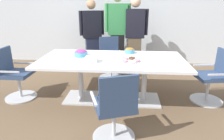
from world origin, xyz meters
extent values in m
cube|color=brown|center=(0.00, 0.00, -0.01)|extent=(10.00, 10.00, 0.01)
cube|color=silver|center=(0.00, 2.40, 1.40)|extent=(8.00, 0.10, 2.80)
cube|color=white|center=(0.00, 0.00, 0.73)|extent=(2.40, 1.20, 0.04)
cube|color=silver|center=(-0.55, 0.00, 0.01)|extent=(0.56, 0.56, 0.02)
cylinder|color=silver|center=(-0.55, 0.00, 0.37)|extent=(0.09, 0.09, 0.69)
cube|color=silver|center=(0.55, 0.00, 0.01)|extent=(0.56, 0.56, 0.02)
cylinder|color=silver|center=(0.55, 0.00, 0.37)|extent=(0.09, 0.09, 0.69)
cylinder|color=silver|center=(-1.65, -0.07, 0.01)|extent=(0.55, 0.55, 0.02)
cylinder|color=silver|center=(-1.65, -0.07, 0.23)|extent=(0.05, 0.05, 0.41)
cube|color=#33476B|center=(-1.65, -0.07, 0.46)|extent=(0.47, 0.47, 0.06)
cube|color=#33476B|center=(-1.86, -0.06, 0.70)|extent=(0.05, 0.44, 0.42)
cube|color=silver|center=(-1.64, 0.18, 0.58)|extent=(0.37, 0.04, 0.02)
cube|color=silver|center=(-1.65, -0.31, 0.58)|extent=(0.37, 0.04, 0.02)
cylinder|color=silver|center=(0.11, -1.05, 0.01)|extent=(0.69, 0.69, 0.02)
cylinder|color=silver|center=(0.11, -1.05, 0.23)|extent=(0.05, 0.05, 0.41)
cube|color=#33476B|center=(0.11, -1.05, 0.46)|extent=(0.59, 0.59, 0.06)
cube|color=#33476B|center=(0.17, -1.25, 0.70)|extent=(0.43, 0.18, 0.42)
cube|color=silver|center=(-0.13, -1.13, 0.58)|extent=(0.15, 0.36, 0.02)
cube|color=silver|center=(0.34, -0.97, 0.58)|extent=(0.15, 0.36, 0.02)
cylinder|color=silver|center=(1.65, 0.07, 0.01)|extent=(0.62, 0.62, 0.02)
cylinder|color=silver|center=(1.65, 0.07, 0.23)|extent=(0.05, 0.05, 0.41)
cube|color=#33476B|center=(1.65, 0.07, 0.46)|extent=(0.52, 0.52, 0.06)
cube|color=#33476B|center=(1.85, 0.10, 0.70)|extent=(0.11, 0.44, 0.42)
cube|color=silver|center=(1.68, -0.17, 0.58)|extent=(0.37, 0.09, 0.02)
cube|color=silver|center=(1.61, 0.31, 0.58)|extent=(0.37, 0.09, 0.02)
cylinder|color=silver|center=(-0.11, 1.05, 0.01)|extent=(0.68, 0.68, 0.02)
cylinder|color=silver|center=(-0.11, 1.05, 0.23)|extent=(0.05, 0.05, 0.41)
cube|color=#33476B|center=(-0.11, 1.05, 0.46)|extent=(0.58, 0.58, 0.06)
cube|color=#33476B|center=(-0.17, 1.25, 0.70)|extent=(0.43, 0.17, 0.42)
cube|color=silver|center=(0.13, 1.12, 0.58)|extent=(0.14, 0.36, 0.02)
cube|color=silver|center=(-0.34, 0.97, 0.58)|extent=(0.14, 0.36, 0.02)
cube|color=#232842|center=(-0.63, 1.68, 0.41)|extent=(0.37, 0.30, 0.81)
cube|color=black|center=(-0.63, 1.68, 1.13)|extent=(0.49, 0.37, 0.64)
sphere|color=tan|center=(-0.63, 1.68, 1.59)|extent=(0.22, 0.22, 0.22)
cylinder|color=black|center=(-0.38, 1.78, 1.16)|extent=(0.10, 0.10, 0.58)
cylinder|color=black|center=(-0.87, 1.58, 1.16)|extent=(0.10, 0.10, 0.58)
cube|color=black|center=(0.00, 1.63, 0.45)|extent=(0.35, 0.25, 0.90)
cube|color=#388C4C|center=(0.00, 1.63, 1.26)|extent=(0.47, 0.29, 0.71)
cylinder|color=#388C4C|center=(0.27, 1.68, 1.29)|extent=(0.09, 0.09, 0.64)
cylinder|color=#388C4C|center=(-0.26, 1.59, 1.29)|extent=(0.09, 0.09, 0.64)
cube|color=brown|center=(0.41, 1.60, 0.42)|extent=(0.33, 0.21, 0.84)
cube|color=black|center=(0.41, 1.60, 1.17)|extent=(0.45, 0.23, 0.66)
sphere|color=#DBAD89|center=(0.41, 1.60, 1.64)|extent=(0.23, 0.23, 0.23)
cylinder|color=black|center=(0.68, 1.61, 1.20)|extent=(0.08, 0.08, 0.60)
cylinder|color=black|center=(0.15, 1.60, 1.20)|extent=(0.08, 0.08, 0.60)
cylinder|color=#4C9EC6|center=(0.29, 0.42, 0.78)|extent=(0.18, 0.18, 0.07)
ellipsoid|color=#AD702D|center=(0.29, 0.42, 0.82)|extent=(0.16, 0.16, 0.06)
cylinder|color=#4C9EC6|center=(-0.55, 0.12, 0.79)|extent=(0.23, 0.23, 0.08)
ellipsoid|color=#9E3D8E|center=(-0.55, 0.12, 0.83)|extent=(0.20, 0.20, 0.07)
cylinder|color=white|center=(0.30, -0.14, 0.76)|extent=(0.32, 0.32, 0.01)
torus|color=pink|center=(0.41, -0.15, 0.78)|extent=(0.11, 0.11, 0.03)
torus|color=brown|center=(0.33, -0.04, 0.78)|extent=(0.11, 0.11, 0.03)
torus|color=pink|center=(0.21, -0.07, 0.78)|extent=(0.11, 0.11, 0.03)
torus|color=pink|center=(0.21, -0.21, 0.78)|extent=(0.11, 0.11, 0.03)
torus|color=white|center=(0.34, -0.24, 0.78)|extent=(0.11, 0.11, 0.03)
cube|color=white|center=(-0.31, -0.21, 0.79)|extent=(0.19, 0.19, 0.08)
camera|label=1|loc=(0.25, -3.18, 1.64)|focal=31.85mm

